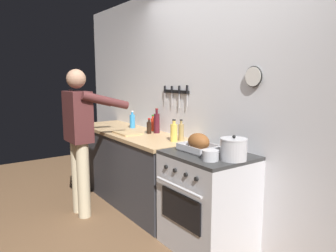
% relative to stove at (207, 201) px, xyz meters
% --- Properties ---
extents(wall_back, '(6.00, 0.13, 2.60)m').
position_rel_stove_xyz_m(wall_back, '(-0.22, 0.36, 0.85)').
color(wall_back, silver).
rests_on(wall_back, ground).
extents(counter_block, '(2.03, 0.65, 0.90)m').
position_rel_stove_xyz_m(counter_block, '(-1.42, 0.00, 0.00)').
color(counter_block, '#38383D').
rests_on(counter_block, ground).
extents(stove, '(0.76, 0.67, 0.90)m').
position_rel_stove_xyz_m(stove, '(0.00, 0.00, 0.00)').
color(stove, '#BCBCC1').
rests_on(stove, ground).
extents(person_cook, '(0.51, 0.63, 1.66)m').
position_rel_stove_xyz_m(person_cook, '(-1.38, -0.67, 0.50)').
color(person_cook, '#C6B793').
rests_on(person_cook, ground).
extents(roasting_pan, '(0.35, 0.26, 0.17)m').
position_rel_stove_xyz_m(roasting_pan, '(-0.11, -0.02, 0.52)').
color(roasting_pan, '#B7B7BC').
rests_on(roasting_pan, stove).
extents(stock_pot, '(0.22, 0.22, 0.21)m').
position_rel_stove_xyz_m(stock_pot, '(0.28, 0.02, 0.54)').
color(stock_pot, '#B7B7BC').
rests_on(stock_pot, stove).
extents(saucepan, '(0.14, 0.14, 0.09)m').
position_rel_stove_xyz_m(saucepan, '(0.19, -0.15, 0.49)').
color(saucepan, '#B7B7BC').
rests_on(saucepan, stove).
extents(cutting_board, '(0.36, 0.24, 0.02)m').
position_rel_stove_xyz_m(cutting_board, '(-1.30, -0.12, 0.46)').
color(cutting_board, tan).
rests_on(cutting_board, counter_block).
extents(bottle_cooking_oil, '(0.08, 0.08, 0.24)m').
position_rel_stove_xyz_m(bottle_cooking_oil, '(-0.61, 0.07, 0.55)').
color(bottle_cooking_oil, gold).
rests_on(bottle_cooking_oil, counter_block).
extents(bottle_vinegar, '(0.06, 0.06, 0.23)m').
position_rel_stove_xyz_m(bottle_vinegar, '(-0.61, 0.17, 0.54)').
color(bottle_vinegar, '#997F4C').
rests_on(bottle_vinegar, counter_block).
extents(bottle_hot_sauce, '(0.06, 0.06, 0.20)m').
position_rel_stove_xyz_m(bottle_hot_sauce, '(-1.28, 0.23, 0.53)').
color(bottle_hot_sauce, red).
rests_on(bottle_hot_sauce, counter_block).
extents(bottle_wine_red, '(0.07, 0.07, 0.30)m').
position_rel_stove_xyz_m(bottle_wine_red, '(-1.13, 0.19, 0.58)').
color(bottle_wine_red, '#47141E').
rests_on(bottle_wine_red, counter_block).
extents(bottle_soy_sauce, '(0.06, 0.06, 0.19)m').
position_rel_stove_xyz_m(bottle_soy_sauce, '(-1.15, 0.10, 0.53)').
color(bottle_soy_sauce, black).
rests_on(bottle_soy_sauce, counter_block).
extents(bottle_dish_soap, '(0.07, 0.07, 0.23)m').
position_rel_stove_xyz_m(bottle_dish_soap, '(-1.64, 0.14, 0.54)').
color(bottle_dish_soap, '#338CCC').
rests_on(bottle_dish_soap, counter_block).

